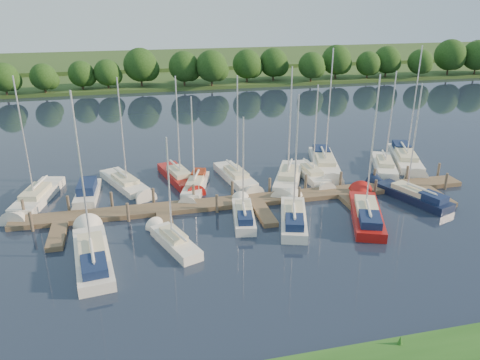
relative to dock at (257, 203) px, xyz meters
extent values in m
plane|color=black|center=(0.00, -7.31, -0.20)|extent=(260.00, 260.00, 0.00)
cube|color=#4E3D2C|center=(0.00, 0.69, 0.00)|extent=(40.00, 2.00, 0.40)
cube|color=#4E3D2C|center=(-16.00, -2.31, 0.00)|extent=(1.20, 4.00, 0.40)
cube|color=#4E3D2C|center=(-8.00, -2.31, 0.00)|extent=(1.20, 4.00, 0.40)
cube|color=#4E3D2C|center=(0.00, -2.31, 0.00)|extent=(1.20, 4.00, 0.40)
cube|color=#4E3D2C|center=(8.00, -2.31, 0.00)|extent=(1.20, 4.00, 0.40)
cube|color=#4E3D2C|center=(16.00, -2.31, 0.00)|extent=(1.20, 4.00, 0.40)
cylinder|color=#473D33|center=(-19.00, 1.99, 0.40)|extent=(0.24, 0.24, 2.00)
cylinder|color=#473D33|center=(-15.55, 1.99, 0.40)|extent=(0.24, 0.24, 2.00)
cylinder|color=#473D33|center=(-12.09, 1.99, 0.40)|extent=(0.24, 0.24, 2.00)
cylinder|color=#473D33|center=(-8.64, 1.99, 0.40)|extent=(0.24, 0.24, 2.00)
cylinder|color=#473D33|center=(-5.18, 1.99, 0.40)|extent=(0.24, 0.24, 2.00)
cylinder|color=#473D33|center=(-1.73, 1.99, 0.40)|extent=(0.24, 0.24, 2.00)
cylinder|color=#473D33|center=(1.73, 1.99, 0.40)|extent=(0.24, 0.24, 2.00)
cylinder|color=#473D33|center=(5.18, 1.99, 0.40)|extent=(0.24, 0.24, 2.00)
cylinder|color=#473D33|center=(8.64, 1.99, 0.40)|extent=(0.24, 0.24, 2.00)
cylinder|color=#473D33|center=(12.09, 1.99, 0.40)|extent=(0.24, 0.24, 2.00)
cylinder|color=#473D33|center=(15.55, 1.99, 0.40)|extent=(0.24, 0.24, 2.00)
cylinder|color=#473D33|center=(19.00, 1.99, 0.40)|extent=(0.24, 0.24, 2.00)
cylinder|color=#473D33|center=(-18.00, -0.61, 0.40)|extent=(0.24, 0.24, 2.00)
cylinder|color=#473D33|center=(-10.80, -0.61, 0.40)|extent=(0.24, 0.24, 2.00)
cylinder|color=#473D33|center=(-3.60, -0.61, 0.40)|extent=(0.24, 0.24, 2.00)
cylinder|color=#473D33|center=(3.60, -0.61, 0.40)|extent=(0.24, 0.24, 2.00)
cylinder|color=#473D33|center=(10.80, -0.61, 0.40)|extent=(0.24, 0.24, 2.00)
cylinder|color=#473D33|center=(18.00, -0.61, 0.40)|extent=(0.24, 0.24, 2.00)
cube|color=#27451A|center=(0.00, 67.69, 0.10)|extent=(180.00, 30.00, 0.60)
cube|color=#3B5625|center=(0.00, 92.69, 0.50)|extent=(220.00, 40.00, 1.40)
sphere|color=#16350E|center=(-31.75, 55.48, 2.70)|extent=(3.48, 3.48, 3.48)
cylinder|color=#38281C|center=(-26.51, 53.36, 0.80)|extent=(0.36, 0.36, 2.00)
sphere|color=#16350E|center=(-26.51, 53.36, 3.25)|extent=(4.67, 4.67, 4.67)
sphere|color=#16350E|center=(-25.51, 53.56, 2.58)|extent=(3.34, 3.34, 3.34)
cylinder|color=#38281C|center=(-19.59, 53.08, 1.22)|extent=(0.36, 0.36, 2.84)
sphere|color=#16350E|center=(-19.59, 53.08, 4.69)|extent=(6.62, 6.62, 6.62)
sphere|color=#16350E|center=(-18.17, 53.28, 3.74)|extent=(4.73, 4.73, 4.73)
cylinder|color=#38281C|center=(-13.67, 53.34, 1.20)|extent=(0.36, 0.36, 2.80)
sphere|color=#16350E|center=(-13.67, 53.34, 4.63)|extent=(6.54, 6.54, 6.54)
sphere|color=#16350E|center=(-12.27, 53.54, 3.69)|extent=(4.67, 4.67, 4.67)
cylinder|color=#38281C|center=(-6.96, 52.71, 1.18)|extent=(0.36, 0.36, 2.76)
sphere|color=#16350E|center=(-6.96, 52.71, 4.56)|extent=(6.44, 6.44, 6.44)
sphere|color=#16350E|center=(-5.58, 52.91, 3.64)|extent=(4.60, 4.60, 4.60)
cylinder|color=#38281C|center=(0.48, 52.80, 0.85)|extent=(0.36, 0.36, 2.10)
sphere|color=#16350E|center=(0.48, 52.80, 3.41)|extent=(4.90, 4.90, 4.90)
sphere|color=#16350E|center=(1.53, 53.00, 2.71)|extent=(3.50, 3.50, 3.50)
cylinder|color=#38281C|center=(6.71, 53.05, 0.81)|extent=(0.36, 0.36, 2.01)
sphere|color=#16350E|center=(6.71, 53.05, 3.26)|extent=(4.69, 4.69, 4.69)
sphere|color=#16350E|center=(7.71, 53.25, 2.59)|extent=(3.35, 3.35, 3.35)
cylinder|color=#38281C|center=(13.65, 55.79, 1.12)|extent=(0.36, 0.36, 2.63)
sphere|color=#16350E|center=(13.65, 55.79, 4.34)|extent=(6.15, 6.15, 6.15)
sphere|color=#16350E|center=(14.96, 55.99, 3.46)|extent=(4.39, 4.39, 4.39)
cylinder|color=#38281C|center=(19.30, 54.78, 0.87)|extent=(0.36, 0.36, 2.14)
sphere|color=#16350E|center=(19.30, 54.78, 3.48)|extent=(4.99, 4.99, 4.99)
sphere|color=#16350E|center=(20.36, 54.98, 2.77)|extent=(3.56, 3.56, 3.56)
cylinder|color=#38281C|center=(24.66, 55.14, 1.09)|extent=(0.36, 0.36, 2.57)
sphere|color=#16350E|center=(24.66, 55.14, 4.23)|extent=(6.00, 6.00, 6.00)
sphere|color=#16350E|center=(25.95, 55.34, 3.37)|extent=(4.29, 4.29, 4.29)
cylinder|color=#38281C|center=(32.50, 54.66, 0.96)|extent=(0.36, 0.36, 2.32)
sphere|color=#16350E|center=(32.50, 54.66, 3.79)|extent=(5.41, 5.41, 5.41)
sphere|color=#16350E|center=(33.66, 54.86, 3.02)|extent=(3.86, 3.86, 3.86)
cylinder|color=#38281C|center=(39.31, 54.74, 1.07)|extent=(0.36, 0.36, 2.55)
sphere|color=#16350E|center=(39.31, 54.74, 4.19)|extent=(5.94, 5.94, 5.94)
sphere|color=#16350E|center=(40.58, 54.94, 3.34)|extent=(4.24, 4.24, 4.24)
cylinder|color=#38281C|center=(43.86, 53.79, 1.05)|extent=(0.36, 0.36, 2.49)
sphere|color=#16350E|center=(43.86, 53.79, 4.10)|extent=(5.82, 5.82, 5.82)
sphere|color=#16350E|center=(45.11, 53.99, 3.27)|extent=(4.16, 4.16, 4.16)
cylinder|color=#38281C|center=(51.51, 55.37, 1.11)|extent=(0.36, 0.36, 2.61)
sphere|color=#16350E|center=(51.51, 55.37, 4.30)|extent=(6.10, 6.10, 6.10)
sphere|color=#16350E|center=(52.81, 55.57, 3.43)|extent=(4.36, 4.36, 4.36)
cylinder|color=#38281C|center=(57.23, 53.31, 0.80)|extent=(0.36, 0.36, 1.99)
sphere|color=#16350E|center=(57.23, 53.31, 3.23)|extent=(4.65, 4.65, 4.65)
sphere|color=#16350E|center=(58.22, 53.51, 2.56)|extent=(3.32, 3.32, 3.32)
cylinder|color=#38281C|center=(64.07, 54.63, 0.85)|extent=(0.36, 0.36, 2.11)
sphere|color=#16350E|center=(64.07, 54.63, 3.43)|extent=(4.92, 4.92, 4.92)
sphere|color=#16350E|center=(65.12, 54.83, 2.73)|extent=(3.51, 3.51, 3.51)
cube|color=silver|center=(-18.49, 5.57, -0.05)|extent=(3.84, 7.87, 1.20)
cone|color=silver|center=(-19.37, 1.88, -0.05)|extent=(1.65, 2.83, 1.06)
cube|color=beige|center=(-18.57, 5.20, 0.73)|extent=(2.35, 3.69, 0.55)
cylinder|color=silver|center=(-18.66, 4.83, 5.68)|extent=(0.12, 0.12, 10.23)
cylinder|color=silver|center=(-18.31, 6.31, 1.16)|extent=(0.90, 3.34, 0.10)
cylinder|color=silver|center=(-18.31, 6.31, 1.16)|extent=(0.90, 3.00, 0.20)
cube|color=silver|center=(-14.27, 5.26, -0.05)|extent=(2.18, 5.62, 1.01)
cone|color=silver|center=(-14.46, 2.51, -0.05)|extent=(1.02, 1.71, 0.91)
cube|color=#132043|center=(-14.27, 5.26, 0.76)|extent=(1.65, 3.12, 0.91)
cube|color=silver|center=(-11.11, 7.29, -0.05)|extent=(4.69, 7.38, 0.97)
cone|color=silver|center=(-9.69, 4.00, -0.05)|extent=(1.92, 2.70, 1.00)
cube|color=beige|center=(-10.97, 6.96, 0.55)|extent=(2.66, 3.56, 0.44)
cylinder|color=silver|center=(-10.83, 6.63, 5.26)|extent=(0.12, 0.12, 9.68)
cylinder|color=silver|center=(-11.40, 7.95, 0.90)|extent=(1.37, 3.00, 0.10)
cylinder|color=silver|center=(-11.40, 7.95, 0.90)|extent=(1.32, 2.71, 0.20)
cube|color=maroon|center=(-5.96, 7.54, -0.05)|extent=(3.54, 7.24, 1.19)
cone|color=maroon|center=(-5.13, 4.15, -0.05)|extent=(1.52, 2.60, 0.98)
cube|color=beige|center=(-5.87, 7.20, 0.72)|extent=(2.16, 3.39, 0.54)
cylinder|color=silver|center=(-5.79, 6.86, 5.27)|extent=(0.12, 0.12, 9.41)
cylinder|color=silver|center=(-6.12, 8.21, 1.16)|extent=(0.84, 3.07, 0.10)
cylinder|color=silver|center=(-6.12, 8.21, 1.16)|extent=(0.85, 2.76, 0.20)
cube|color=silver|center=(-4.61, 4.77, -0.05)|extent=(3.49, 6.25, 1.08)
cone|color=silver|center=(-5.56, 1.91, -0.05)|extent=(1.46, 2.27, 0.84)
cube|color=beige|center=(-4.71, 4.48, 0.63)|extent=(2.05, 2.97, 0.49)
cube|color=maroon|center=(-4.08, 6.37, 0.73)|extent=(1.69, 2.09, 0.54)
cylinder|color=silver|center=(-4.80, 4.20, 4.55)|extent=(0.12, 0.12, 8.13)
cylinder|color=silver|center=(-4.42, 5.34, 1.03)|extent=(0.95, 2.61, 0.10)
cylinder|color=silver|center=(-4.42, 5.34, 1.03)|extent=(0.95, 2.35, 0.20)
cube|color=silver|center=(-0.52, 6.37, -0.05)|extent=(3.08, 7.25, 1.13)
cone|color=silver|center=(0.05, 2.90, -0.05)|extent=(1.37, 2.59, 0.98)
cube|color=beige|center=(-0.46, 6.02, 0.68)|extent=(1.97, 3.36, 0.51)
cylinder|color=silver|center=(-0.40, 5.67, 5.26)|extent=(0.12, 0.12, 9.48)
cylinder|color=silver|center=(-0.63, 7.06, 1.09)|extent=(0.61, 3.13, 0.10)
cylinder|color=silver|center=(-0.63, 7.06, 1.09)|extent=(0.65, 2.80, 0.20)
cube|color=silver|center=(4.49, 4.76, -0.05)|extent=(5.17, 7.78, 1.26)
cone|color=silver|center=(2.87, 1.32, -0.05)|extent=(2.10, 2.86, 1.06)
cube|color=beige|center=(4.33, 4.41, 0.78)|extent=(2.91, 3.78, 0.57)
cylinder|color=silver|center=(4.17, 4.07, 5.74)|extent=(0.12, 0.12, 10.26)
cylinder|color=silver|center=(4.82, 5.44, 1.23)|extent=(1.55, 3.14, 0.10)
cylinder|color=silver|center=(4.82, 5.44, 1.23)|extent=(1.48, 2.83, 0.20)
cube|color=silver|center=(6.94, 5.31, -0.05)|extent=(1.81, 6.35, 1.10)
cone|color=silver|center=(6.96, 2.14, -0.05)|extent=(0.90, 2.22, 0.89)
cube|color=beige|center=(6.94, 4.99, 0.65)|extent=(1.35, 2.86, 0.50)
cylinder|color=silver|center=(6.94, 4.68, 4.78)|extent=(0.12, 0.12, 8.56)
cylinder|color=silver|center=(6.94, 5.95, 1.05)|extent=(0.12, 2.85, 0.10)
cylinder|color=silver|center=(6.94, 5.95, 1.05)|extent=(0.22, 2.54, 0.20)
cube|color=silver|center=(9.55, 8.04, -0.05)|extent=(4.53, 8.84, 1.11)
cone|color=silver|center=(8.44, 3.93, -0.05)|extent=(1.93, 3.19, 1.19)
cube|color=beige|center=(9.44, 7.63, 0.66)|extent=(2.73, 4.17, 0.50)
cube|color=#132043|center=(10.17, 10.34, 0.76)|extent=(2.28, 2.90, 0.55)
cylinder|color=silver|center=(9.33, 7.22, 6.25)|extent=(0.12, 0.12, 11.50)
cylinder|color=silver|center=(9.77, 8.86, 1.06)|extent=(1.10, 3.72, 0.10)
cylinder|color=silver|center=(9.77, 8.86, 1.06)|extent=(1.08, 3.34, 0.20)
cube|color=silver|center=(15.31, 5.83, -0.05)|extent=(4.45, 7.19, 1.13)
cone|color=silver|center=(13.99, 2.60, -0.05)|extent=(1.83, 2.63, 0.98)
cube|color=beige|center=(15.18, 5.50, 0.68)|extent=(2.55, 3.46, 0.52)
cylinder|color=silver|center=(15.05, 5.18, 5.23)|extent=(0.12, 0.12, 9.41)
cylinder|color=silver|center=(15.58, 6.47, 1.09)|extent=(1.28, 2.94, 0.10)
cylinder|color=silver|center=(15.58, 6.47, 1.09)|extent=(1.24, 2.66, 0.20)
cube|color=silver|center=(18.53, 7.15, -0.05)|extent=(5.25, 8.84, 1.26)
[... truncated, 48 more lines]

